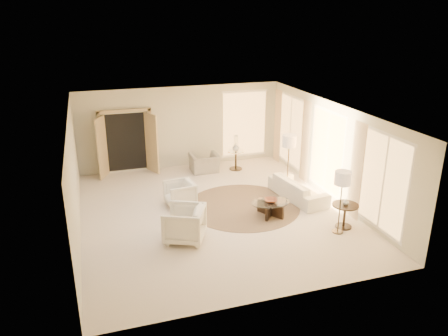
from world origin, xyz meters
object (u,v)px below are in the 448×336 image
object	(u,v)px
coffee_table	(271,207)
side_vase	(236,147)
armchair_left	(180,193)
side_table	(236,158)
accent_chair	(204,160)
floor_lamp_far	(343,181)
bowl	(271,200)
sofa	(298,189)
end_vase	(346,202)
armchair_right	(184,222)
end_table	(345,212)
floor_lamp_near	(289,143)

from	to	relation	value
coffee_table	side_vase	distance (m)	3.77
armchair_left	side_table	size ratio (longest dim) A/B	1.17
side_table	coffee_table	bearing A→B (deg)	-94.69
accent_chair	floor_lamp_far	distance (m)	5.64
bowl	side_vase	bearing A→B (deg)	85.31
sofa	end_vase	world-z (taller)	end_vase
sofa	end_vase	xyz separation A→B (m)	(0.29, -1.99, 0.40)
armchair_right	bowl	distance (m)	2.55
accent_chair	end_vase	size ratio (longest dim) A/B	5.92
armchair_right	end_table	size ratio (longest dim) A/B	1.41
coffee_table	bowl	bearing A→B (deg)	0.00
end_table	floor_lamp_far	bearing A→B (deg)	-145.87
sofa	floor_lamp_near	xyz separation A→B (m)	(0.00, 0.74, 1.17)
bowl	armchair_right	bearing A→B (deg)	-166.67
armchair_left	side_vase	world-z (taller)	side_vase
side_table	end_vase	bearing A→B (deg)	-76.15
end_table	side_table	xyz separation A→B (m)	(-1.21, 4.89, -0.02)
accent_chair	coffee_table	distance (m)	3.89
side_table	floor_lamp_far	size ratio (longest dim) A/B	0.42
floor_lamp_far	end_vase	distance (m)	0.75
armchair_right	floor_lamp_near	xyz separation A→B (m)	(3.71, 2.14, 1.00)
armchair_right	accent_chair	size ratio (longest dim) A/B	0.99
sofa	coffee_table	bearing A→B (deg)	115.19
bowl	coffee_table	bearing A→B (deg)	0.00
armchair_right	coffee_table	distance (m)	2.56
floor_lamp_far	end_vase	world-z (taller)	floor_lamp_far
side_table	bowl	world-z (taller)	side_table
armchair_right	side_vase	bearing A→B (deg)	172.08
coffee_table	floor_lamp_far	world-z (taller)	floor_lamp_far
end_vase	coffee_table	bearing A→B (deg)	142.03
armchair_left	end_vase	distance (m)	4.48
coffee_table	floor_lamp_far	xyz separation A→B (m)	(1.22, -1.37, 1.12)
armchair_right	floor_lamp_far	bearing A→B (deg)	103.04
accent_chair	floor_lamp_far	world-z (taller)	floor_lamp_far
armchair_right	floor_lamp_near	distance (m)	4.40
coffee_table	end_table	size ratio (longest dim) A/B	1.70
coffee_table	armchair_left	bearing A→B (deg)	148.15
armchair_right	end_table	distance (m)	4.04
armchair_left	floor_lamp_far	world-z (taller)	floor_lamp_far
side_vase	floor_lamp_near	bearing A→B (deg)	-66.92
armchair_left	floor_lamp_near	world-z (taller)	floor_lamp_near
sofa	side_vase	distance (m)	3.08
floor_lamp_near	sofa	bearing A→B (deg)	-90.36
accent_chair	side_table	world-z (taller)	accent_chair
side_table	floor_lamp_near	size ratio (longest dim) A/B	0.39
floor_lamp_near	bowl	size ratio (longest dim) A/B	4.93
coffee_table	end_table	distance (m)	1.92
coffee_table	end_vase	xyz separation A→B (m)	(1.51, -1.18, 0.45)
side_vase	side_table	bearing A→B (deg)	0.00
accent_chair	end_vase	bearing A→B (deg)	114.52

